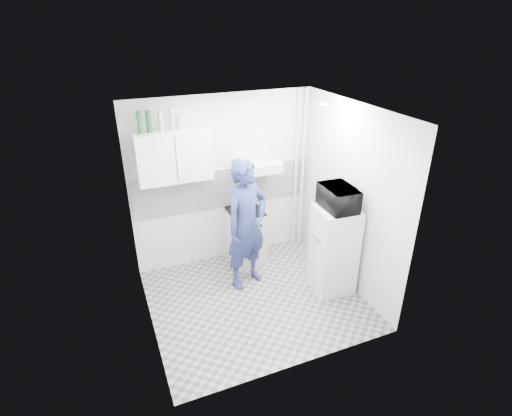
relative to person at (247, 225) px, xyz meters
name	(u,v)px	position (x,y,z in m)	size (l,w,h in m)	color
floor	(255,299)	(-0.05, -0.43, -0.95)	(2.80, 2.80, 0.00)	gray
ceiling	(255,111)	(-0.05, -0.43, 1.65)	(2.80, 2.80, 0.00)	white
wall_back	(224,181)	(-0.05, 0.82, 0.35)	(2.80, 2.80, 0.00)	silver
wall_left	(141,237)	(-1.45, -0.43, 0.35)	(2.60, 2.60, 0.00)	silver
wall_right	(350,198)	(1.35, -0.43, 0.35)	(2.60, 2.60, 0.00)	silver
person	(247,225)	(0.00, 0.00, 0.00)	(0.69, 0.45, 1.89)	navy
stove	(245,236)	(0.20, 0.57, -0.52)	(0.53, 0.53, 0.85)	beige
fridge	(333,250)	(1.05, -0.60, -0.31)	(0.53, 0.53, 1.27)	silver
stove_top	(245,211)	(0.20, 0.57, -0.09)	(0.51, 0.51, 0.03)	black
saucepan	(249,204)	(0.29, 0.64, -0.02)	(0.20, 0.20, 0.11)	silver
microwave	(339,198)	(1.05, -0.60, 0.48)	(0.38, 0.55, 0.31)	black
bottle_a	(139,123)	(-1.19, 0.64, 1.39)	(0.06, 0.06, 0.28)	#144C1E
bottle_b	(149,121)	(-1.07, 0.64, 1.39)	(0.07, 0.07, 0.28)	#144C1E
bottle_c	(161,121)	(-0.92, 0.64, 1.39)	(0.07, 0.07, 0.28)	silver
bottle_d	(172,118)	(-0.77, 0.64, 1.41)	(0.07, 0.07, 0.31)	silver
canister_a	(179,122)	(-0.68, 0.64, 1.35)	(0.08, 0.08, 0.19)	silver
upper_cabinet	(174,156)	(-0.80, 0.64, 0.90)	(1.00, 0.35, 0.70)	silver
range_hood	(258,166)	(0.40, 0.57, 0.62)	(0.60, 0.50, 0.14)	beige
backsplash	(224,188)	(-0.05, 0.80, 0.25)	(2.74, 0.03, 0.60)	white
pipe_a	(302,171)	(1.25, 0.74, 0.35)	(0.05, 0.05, 2.60)	beige
pipe_b	(296,172)	(1.13, 0.74, 0.35)	(0.04, 0.04, 2.60)	beige
ceiling_spot_fixture	(324,104)	(0.95, -0.23, 1.62)	(0.10, 0.10, 0.02)	white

